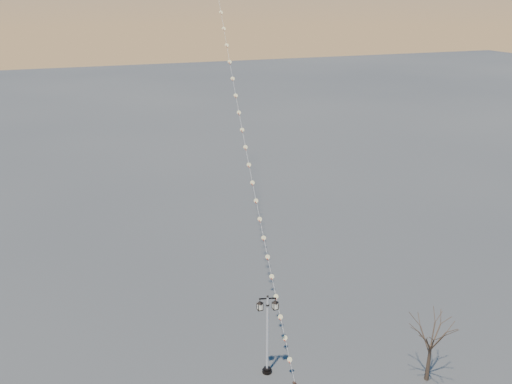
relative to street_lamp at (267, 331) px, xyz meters
name	(u,v)px	position (x,y,z in m)	size (l,w,h in m)	color
street_lamp	(267,331)	(0.00, 0.00, 0.00)	(1.23, 0.65, 4.96)	black
bare_tree	(432,336)	(8.08, -3.61, 0.05)	(2.42, 2.42, 4.02)	#3F3024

